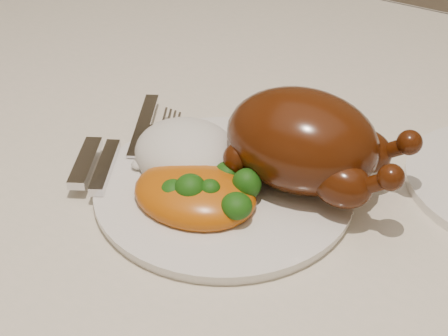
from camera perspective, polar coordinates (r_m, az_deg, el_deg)
The scene contains 7 objects.
dining_table at distance 0.75m, azimuth -0.02°, elevation -4.15°, with size 1.60×0.90×0.76m.
tablecloth at distance 0.71m, azimuth -0.02°, elevation 0.40°, with size 1.73×1.03×0.18m.
dinner_plate at distance 0.62m, azimuth 0.00°, elevation -1.92°, with size 0.25×0.25×0.01m, color white.
roast_chicken at distance 0.60m, azimuth 7.48°, elevation 2.40°, with size 0.19×0.13×0.10m.
rice_mound at distance 0.64m, azimuth -3.45°, elevation 1.36°, with size 0.13×0.12×0.06m.
mac_and_cheese at distance 0.58m, azimuth -2.14°, elevation -2.39°, with size 0.13×0.11×0.05m.
cutlery at distance 0.66m, azimuth -10.05°, elevation 1.51°, with size 0.09×0.19×0.01m.
Camera 1 is at (0.32, -0.48, 1.15)m, focal length 50.00 mm.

